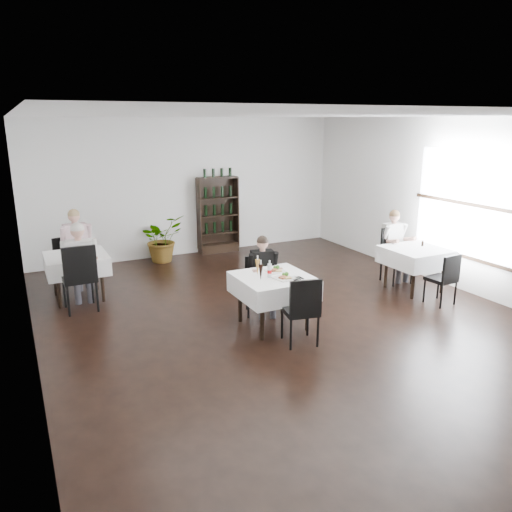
{
  "coord_description": "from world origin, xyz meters",
  "views": [
    {
      "loc": [
        -3.56,
        -6.02,
        2.95
      ],
      "look_at": [
        -0.48,
        0.2,
        1.04
      ],
      "focal_mm": 35.0,
      "sensor_mm": 36.0,
      "label": 1
    }
  ],
  "objects_px": {
    "wine_shelf": "(218,216)",
    "diner_main": "(263,269)",
    "main_table": "(273,286)",
    "potted_tree": "(162,239)"
  },
  "relations": [
    {
      "from": "potted_tree",
      "to": "wine_shelf",
      "type": "bearing_deg",
      "value": 7.53
    },
    {
      "from": "wine_shelf",
      "to": "main_table",
      "type": "xyz_separation_m",
      "value": [
        -0.9,
        -4.31,
        -0.23
      ]
    },
    {
      "from": "main_table",
      "to": "diner_main",
      "type": "xyz_separation_m",
      "value": [
        0.1,
        0.51,
        0.1
      ]
    },
    {
      "from": "wine_shelf",
      "to": "potted_tree",
      "type": "relative_size",
      "value": 1.77
    },
    {
      "from": "potted_tree",
      "to": "diner_main",
      "type": "height_order",
      "value": "diner_main"
    },
    {
      "from": "main_table",
      "to": "potted_tree",
      "type": "xyz_separation_m",
      "value": [
        -0.47,
        4.13,
        -0.13
      ]
    },
    {
      "from": "wine_shelf",
      "to": "main_table",
      "type": "bearing_deg",
      "value": -101.78
    },
    {
      "from": "diner_main",
      "to": "wine_shelf",
      "type": "bearing_deg",
      "value": 78.14
    },
    {
      "from": "wine_shelf",
      "to": "diner_main",
      "type": "xyz_separation_m",
      "value": [
        -0.8,
        -3.8,
        -0.13
      ]
    },
    {
      "from": "main_table",
      "to": "potted_tree",
      "type": "distance_m",
      "value": 4.16
    }
  ]
}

